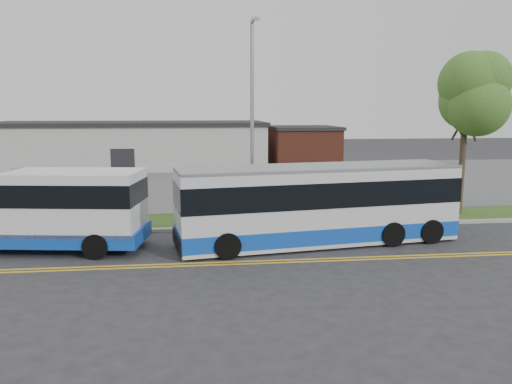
{
  "coord_description": "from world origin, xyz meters",
  "views": [
    {
      "loc": [
        0.35,
        -21.36,
        5.5
      ],
      "look_at": [
        3.09,
        1.97,
        1.6
      ],
      "focal_mm": 35.0,
      "sensor_mm": 36.0,
      "label": 1
    }
  ],
  "objects": [
    {
      "name": "commercial_building",
      "position": [
        -6.0,
        27.0,
        2.18
      ],
      "size": [
        25.4,
        10.4,
        4.35
      ],
      "color": "#9E9E99",
      "rests_on": "ground"
    },
    {
      "name": "curb",
      "position": [
        0.0,
        1.1,
        0.07
      ],
      "size": [
        80.0,
        0.3,
        0.15
      ],
      "primitive_type": "cube",
      "color": "#9E9B93",
      "rests_on": "ground"
    },
    {
      "name": "grocery_bag_right",
      "position": [
        -5.46,
        3.65,
        0.26
      ],
      "size": [
        0.32,
        0.32,
        0.32
      ],
      "primitive_type": "sphere",
      "color": "white",
      "rests_on": "verge"
    },
    {
      "name": "shuttle_bus",
      "position": [
        -5.21,
        -1.37,
        1.68
      ],
      "size": [
        8.47,
        3.8,
        3.14
      ],
      "rotation": [
        0.0,
        0.0,
        -0.15
      ],
      "color": "#1044B2",
      "rests_on": "ground"
    },
    {
      "name": "grocery_bag_left",
      "position": [
        -6.06,
        3.15,
        0.26
      ],
      "size": [
        0.32,
        0.32,
        0.32
      ],
      "primitive_type": "sphere",
      "color": "white",
      "rests_on": "verge"
    },
    {
      "name": "parked_car_a",
      "position": [
        -11.57,
        14.13,
        0.81
      ],
      "size": [
        2.44,
        4.53,
        1.42
      ],
      "primitive_type": "imported",
      "rotation": [
        0.0,
        0.0,
        0.23
      ],
      "color": "#9DA0A4",
      "rests_on": "parking_lot"
    },
    {
      "name": "brick_wing",
      "position": [
        10.5,
        26.0,
        1.96
      ],
      "size": [
        6.3,
        7.3,
        3.9
      ],
      "color": "brown",
      "rests_on": "ground"
    },
    {
      "name": "lane_line_north",
      "position": [
        0.0,
        -3.85,
        0.01
      ],
      "size": [
        70.0,
        0.12,
        0.01
      ],
      "primitive_type": "cube",
      "color": "gold",
      "rests_on": "ground"
    },
    {
      "name": "tree_east",
      "position": [
        14.0,
        3.0,
        6.2
      ],
      "size": [
        5.2,
        5.2,
        8.33
      ],
      "color": "#392D1F",
      "rests_on": "verge"
    },
    {
      "name": "ground",
      "position": [
        0.0,
        0.0,
        0.0
      ],
      "size": [
        140.0,
        140.0,
        0.0
      ],
      "primitive_type": "plane",
      "color": "#28282B",
      "rests_on": "ground"
    },
    {
      "name": "pedestrian",
      "position": [
        -5.76,
        3.4,
        1.02
      ],
      "size": [
        0.8,
        0.74,
        1.84
      ],
      "primitive_type": "imported",
      "rotation": [
        0.0,
        0.0,
        3.75
      ],
      "color": "black",
      "rests_on": "verge"
    },
    {
      "name": "lane_line_south",
      "position": [
        0.0,
        -4.15,
        0.01
      ],
      "size": [
        70.0,
        0.12,
        0.01
      ],
      "primitive_type": "cube",
      "color": "gold",
      "rests_on": "ground"
    },
    {
      "name": "parking_lot",
      "position": [
        0.0,
        17.0,
        0.05
      ],
      "size": [
        80.0,
        25.0,
        0.1
      ],
      "primitive_type": "cube",
      "color": "#4C4C4F",
      "rests_on": "ground"
    },
    {
      "name": "verge",
      "position": [
        0.0,
        2.9,
        0.05
      ],
      "size": [
        80.0,
        3.3,
        0.1
      ],
      "primitive_type": "cube",
      "color": "#324B19",
      "rests_on": "ground"
    },
    {
      "name": "streetlight_near",
      "position": [
        3.0,
        2.73,
        5.23
      ],
      "size": [
        0.35,
        1.53,
        9.5
      ],
      "color": "gray",
      "rests_on": "verge"
    },
    {
      "name": "transit_bus",
      "position": [
        5.25,
        -1.64,
        1.64
      ],
      "size": [
        11.92,
        4.33,
        3.24
      ],
      "rotation": [
        0.0,
        0.0,
        0.15
      ],
      "color": "silver",
      "rests_on": "ground"
    }
  ]
}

